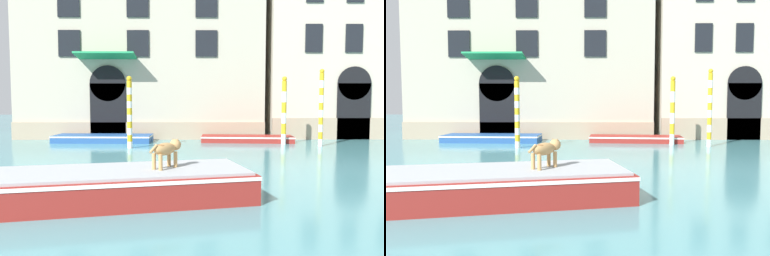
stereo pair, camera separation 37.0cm
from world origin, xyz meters
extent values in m
cube|color=#B2A893|center=(2.04, 23.17, 7.81)|extent=(15.14, 6.00, 15.61)
cube|color=tan|center=(2.04, 20.12, 0.52)|extent=(15.14, 0.16, 1.05)
cube|color=black|center=(0.23, 20.11, 1.68)|extent=(2.12, 0.14, 3.36)
cylinder|color=black|center=(0.23, 20.11, 3.36)|extent=(2.12, 0.14, 2.12)
cube|color=black|center=(-2.00, 20.13, 5.70)|extent=(1.28, 0.10, 1.54)
cube|color=black|center=(2.04, 20.13, 5.70)|extent=(1.28, 0.10, 1.54)
cube|color=black|center=(6.08, 20.13, 5.70)|extent=(1.28, 0.10, 1.54)
cube|color=black|center=(-2.00, 20.13, 8.00)|extent=(1.28, 0.10, 1.54)
cube|color=black|center=(2.04, 20.13, 8.00)|extent=(1.28, 0.10, 1.54)
cube|color=black|center=(6.08, 20.13, 8.00)|extent=(1.28, 0.10, 1.54)
cube|color=#1E8C51|center=(0.26, 19.47, 4.92)|extent=(3.41, 1.40, 0.29)
cube|color=#BCB29E|center=(16.05, 23.17, 7.56)|extent=(11.98, 6.00, 15.13)
cube|color=tan|center=(16.05, 20.12, 0.65)|extent=(11.98, 0.16, 1.30)
cube|color=black|center=(14.94, 20.11, 1.69)|extent=(1.99, 0.14, 3.37)
cylinder|color=black|center=(14.94, 20.11, 3.37)|extent=(1.99, 0.14, 1.99)
cube|color=black|center=(12.46, 20.13, 6.03)|extent=(1.01, 0.10, 1.66)
cube|color=black|center=(14.85, 20.13, 6.03)|extent=(1.01, 0.10, 1.66)
cube|color=maroon|center=(3.09, 6.32, 0.34)|extent=(7.04, 3.61, 0.67)
cube|color=white|center=(3.09, 6.32, 0.61)|extent=(7.08, 3.65, 0.08)
cube|color=#9EA3A8|center=(3.09, 6.32, 0.70)|extent=(6.80, 3.39, 0.06)
cylinder|color=tan|center=(4.52, 6.82, 0.92)|extent=(0.09, 0.09, 0.38)
cylinder|color=tan|center=(4.69, 6.69, 0.92)|extent=(0.09, 0.09, 0.38)
cylinder|color=tan|center=(4.19, 6.41, 0.92)|extent=(0.09, 0.09, 0.38)
cylinder|color=tan|center=(4.36, 6.28, 0.92)|extent=(0.09, 0.09, 0.38)
ellipsoid|color=tan|center=(4.44, 6.55, 1.19)|extent=(0.67, 0.74, 0.30)
ellipsoid|color=brown|center=(4.37, 6.47, 1.28)|extent=(0.36, 0.37, 0.10)
sphere|color=tan|center=(4.68, 6.85, 1.26)|extent=(0.28, 0.28, 0.28)
cone|color=brown|center=(4.62, 6.90, 1.37)|extent=(0.08, 0.08, 0.11)
cone|color=brown|center=(4.74, 6.81, 1.37)|extent=(0.08, 0.08, 0.11)
cylinder|color=tan|center=(4.20, 6.25, 1.24)|extent=(0.21, 0.24, 0.20)
cube|color=#234C8C|center=(0.21, 18.86, 0.20)|extent=(5.49, 2.06, 0.40)
cube|color=white|center=(0.21, 18.86, 0.34)|extent=(5.52, 2.09, 0.08)
cube|color=#9EA3A8|center=(0.21, 18.86, 0.18)|extent=(3.03, 1.51, 0.36)
cube|color=maroon|center=(8.32, 18.76, 0.18)|extent=(5.21, 2.01, 0.36)
cube|color=white|center=(8.32, 18.76, 0.30)|extent=(5.24, 2.04, 0.08)
cube|color=#9EA3A8|center=(8.32, 18.76, 0.16)|extent=(2.89, 1.41, 0.32)
cylinder|color=white|center=(2.13, 16.07, 0.16)|extent=(0.25, 0.25, 0.33)
cylinder|color=gold|center=(2.13, 16.07, 0.49)|extent=(0.25, 0.25, 0.33)
cylinder|color=white|center=(2.13, 16.07, 0.82)|extent=(0.25, 0.25, 0.33)
cylinder|color=gold|center=(2.13, 16.07, 1.15)|extent=(0.25, 0.25, 0.33)
cylinder|color=white|center=(2.13, 16.07, 1.48)|extent=(0.25, 0.25, 0.33)
cylinder|color=gold|center=(2.13, 16.07, 1.81)|extent=(0.25, 0.25, 0.33)
cylinder|color=white|center=(2.13, 16.07, 2.14)|extent=(0.25, 0.25, 0.33)
cylinder|color=gold|center=(2.13, 16.07, 2.47)|extent=(0.25, 0.25, 0.33)
cylinder|color=white|center=(2.13, 16.07, 2.80)|extent=(0.25, 0.25, 0.33)
cylinder|color=gold|center=(2.13, 16.07, 3.13)|extent=(0.25, 0.25, 0.33)
sphere|color=gold|center=(2.13, 16.07, 3.40)|extent=(0.26, 0.26, 0.26)
cylinder|color=white|center=(11.75, 16.67, 0.19)|extent=(0.22, 0.22, 0.37)
cylinder|color=gold|center=(11.75, 16.67, 0.56)|extent=(0.22, 0.22, 0.37)
cylinder|color=white|center=(11.75, 16.67, 0.93)|extent=(0.22, 0.22, 0.37)
cylinder|color=gold|center=(11.75, 16.67, 1.30)|extent=(0.22, 0.22, 0.37)
cylinder|color=white|center=(11.75, 16.67, 1.67)|extent=(0.22, 0.22, 0.37)
cylinder|color=gold|center=(11.75, 16.67, 2.05)|extent=(0.22, 0.22, 0.37)
cylinder|color=white|center=(11.75, 16.67, 2.42)|extent=(0.22, 0.22, 0.37)
cylinder|color=gold|center=(11.75, 16.67, 2.79)|extent=(0.22, 0.22, 0.37)
cylinder|color=white|center=(11.75, 16.67, 3.16)|extent=(0.22, 0.22, 0.37)
cylinder|color=gold|center=(11.75, 16.67, 3.53)|extent=(0.22, 0.22, 0.37)
sphere|color=gold|center=(11.75, 16.67, 3.82)|extent=(0.23, 0.23, 0.23)
cylinder|color=white|center=(10.09, 17.55, 0.28)|extent=(0.25, 0.25, 0.56)
cylinder|color=gold|center=(10.09, 17.55, 0.84)|extent=(0.25, 0.25, 0.56)
cylinder|color=white|center=(10.09, 17.55, 1.41)|extent=(0.25, 0.25, 0.56)
cylinder|color=gold|center=(10.09, 17.55, 1.97)|extent=(0.25, 0.25, 0.56)
cylinder|color=white|center=(10.09, 17.55, 2.53)|extent=(0.25, 0.25, 0.56)
cylinder|color=gold|center=(10.09, 17.55, 3.09)|extent=(0.25, 0.25, 0.56)
sphere|color=gold|center=(10.09, 17.55, 3.48)|extent=(0.26, 0.26, 0.26)
camera|label=1|loc=(4.99, -2.25, 2.34)|focal=35.00mm
camera|label=2|loc=(5.36, -2.25, 2.34)|focal=35.00mm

